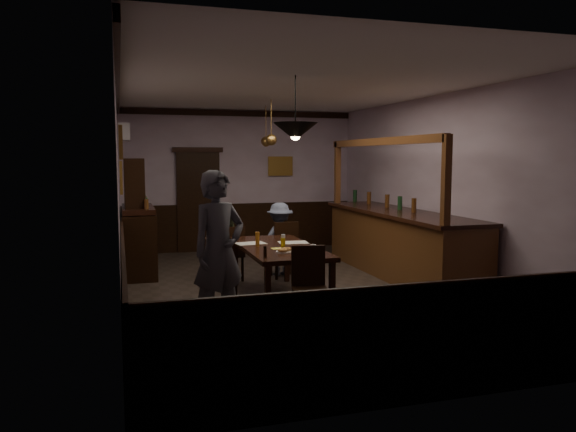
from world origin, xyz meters
name	(u,v)px	position (x,y,z in m)	size (l,w,h in m)	color
room	(296,191)	(0.00, 0.00, 1.50)	(5.01, 8.01, 3.01)	#2D2621
dining_table	(278,251)	(-0.37, -0.37, 0.69)	(1.01, 2.21, 0.75)	black
chair_far_left	(231,251)	(-0.80, 0.91, 0.49)	(0.45, 0.45, 0.90)	black
chair_far_right	(284,247)	(0.09, 0.90, 0.52)	(0.41, 0.41, 0.95)	black
chair_near	(309,282)	(-0.36, -1.69, 0.52)	(0.48, 0.48, 0.94)	black
chair_side	(215,270)	(-1.30, -0.56, 0.51)	(0.40, 0.40, 0.92)	black
person_standing	(219,252)	(-1.43, -1.61, 0.93)	(0.68, 0.44, 1.85)	#4C4C57
person_seated_left	(227,245)	(-0.81, 1.19, 0.55)	(0.53, 0.41, 1.09)	#394127
person_seated_right	(280,239)	(0.09, 1.18, 0.62)	(0.80, 0.46, 1.23)	slate
newspaper_left	(251,243)	(-0.69, -0.04, 0.75)	(0.42, 0.30, 0.01)	silver
newspaper_right	(293,243)	(-0.08, -0.14, 0.75)	(0.42, 0.30, 0.01)	silver
napkin	(277,249)	(-0.45, -0.58, 0.75)	(0.15, 0.15, 0.00)	#E8DA55
saucer	(313,251)	(-0.05, -0.94, 0.76)	(0.15, 0.15, 0.01)	white
coffee_cup	(313,247)	(-0.04, -0.89, 0.80)	(0.08, 0.08, 0.07)	white
pastry_plate	(284,252)	(-0.44, -0.89, 0.76)	(0.22, 0.22, 0.01)	white
pastry_ring_a	(283,250)	(-0.47, -0.92, 0.79)	(0.13, 0.13, 0.04)	#C68C47
pastry_ring_b	(286,249)	(-0.40, -0.86, 0.79)	(0.13, 0.13, 0.04)	#C68C47
soda_can	(283,242)	(-0.32, -0.43, 0.81)	(0.07, 0.07, 0.12)	yellow
beer_glass	(257,239)	(-0.65, -0.28, 0.85)	(0.06, 0.06, 0.20)	#BF721E
water_glass	(283,240)	(-0.27, -0.27, 0.82)	(0.06, 0.06, 0.15)	silver
pepper_mill	(265,252)	(-0.77, -1.16, 0.82)	(0.04, 0.04, 0.14)	black
sideboard	(138,228)	(-2.21, 1.91, 0.79)	(0.53, 1.49, 1.97)	black
bar_counter	(399,241)	(1.99, 0.53, 0.59)	(0.96, 4.11, 2.31)	#533216
door_back	(199,202)	(-0.90, 3.95, 1.05)	(0.90, 0.06, 2.10)	black
ac_unit	(124,132)	(-2.38, 2.90, 2.45)	(0.20, 0.85, 0.30)	white
picture_left_small	(121,143)	(-2.46, -1.60, 2.15)	(0.04, 0.28, 0.36)	olive
picture_left_large	(121,177)	(-2.46, 0.80, 1.70)	(0.04, 0.62, 0.48)	olive
picture_back	(280,166)	(0.90, 3.96, 1.80)	(0.55, 0.04, 0.42)	olive
pendant_iron	(295,132)	(-0.37, -1.17, 2.31)	(0.56, 0.56, 0.80)	black
pendant_brass_mid	(271,140)	(0.10, 1.75, 2.30)	(0.20, 0.20, 0.81)	#BF8C3F
pendant_brass_far	(266,142)	(0.30, 2.89, 2.30)	(0.20, 0.20, 0.81)	#BF8C3F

